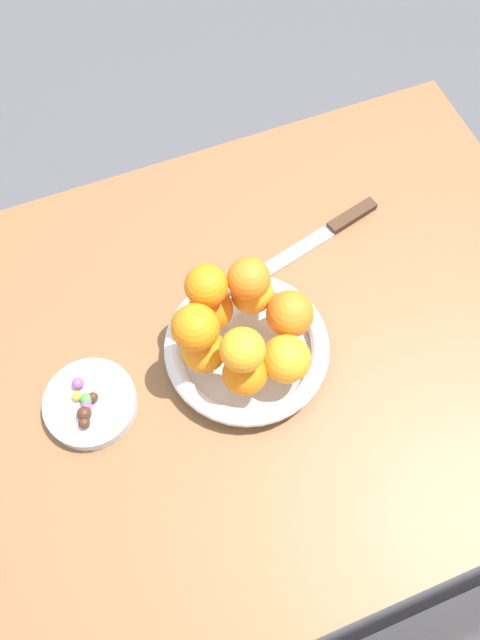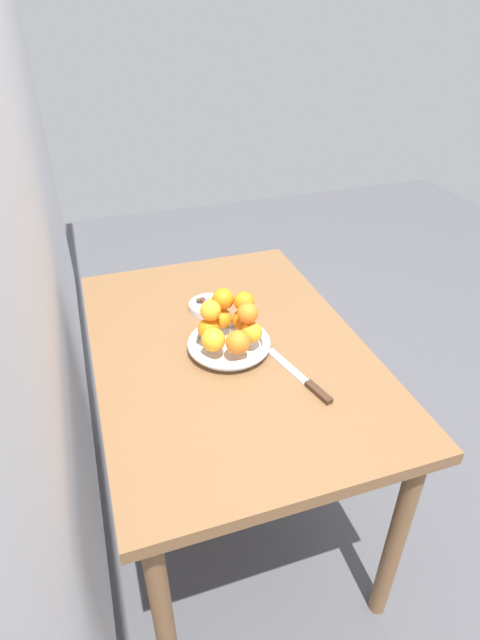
{
  "view_description": "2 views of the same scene",
  "coord_description": "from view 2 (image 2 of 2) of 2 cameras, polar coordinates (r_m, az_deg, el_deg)",
  "views": [
    {
      "loc": [
        0.11,
        0.33,
        1.58
      ],
      "look_at": [
        -0.02,
        -0.01,
        0.83
      ],
      "focal_mm": 35.0,
      "sensor_mm": 36.0,
      "label": 1
    },
    {
      "loc": [
        -1.11,
        0.33,
        1.6
      ],
      "look_at": [
        -0.01,
        -0.03,
        0.83
      ],
      "focal_mm": 28.0,
      "sensor_mm": 36.0,
      "label": 2
    }
  ],
  "objects": [
    {
      "name": "fruit_bowl",
      "position": [
        1.41,
        -1.26,
        -2.79
      ],
      "size": [
        0.24,
        0.24,
        0.04
      ],
      "color": "silver",
      "rests_on": "dining_table"
    },
    {
      "name": "orange_7",
      "position": [
        1.35,
        0.88,
        0.79
      ],
      "size": [
        0.06,
        0.06,
        0.06
      ],
      "primitive_type": "sphere",
      "color": "orange",
      "rests_on": "orange_5"
    },
    {
      "name": "orange_4",
      "position": [
        1.33,
        -0.35,
        -2.57
      ],
      "size": [
        0.07,
        0.07,
        0.07
      ],
      "primitive_type": "sphere",
      "color": "orange",
      "rests_on": "fruit_bowl"
    },
    {
      "name": "candy_ball_2",
      "position": [
        1.59,
        -3.63,
        2.01
      ],
      "size": [
        0.02,
        0.02,
        0.02
      ],
      "primitive_type": "sphere",
      "color": "#472819",
      "rests_on": "candy_dish"
    },
    {
      "name": "dining_table",
      "position": [
        1.5,
        -1.3,
        -5.61
      ],
      "size": [
        1.1,
        0.76,
        0.74
      ],
      "color": "brown",
      "rests_on": "ground_plane"
    },
    {
      "name": "wall_back",
      "position": [
        1.18,
        -25.5,
        13.11
      ],
      "size": [
        4.0,
        0.05,
        2.5
      ],
      "primitive_type": "cube",
      "color": "white",
      "rests_on": "ground_plane"
    },
    {
      "name": "orange_9",
      "position": [
        1.39,
        0.48,
        2.11
      ],
      "size": [
        0.06,
        0.06,
        0.06
      ],
      "primitive_type": "sphere",
      "color": "orange",
      "rests_on": "orange_0"
    },
    {
      "name": "candy_ball_1",
      "position": [
        1.59,
        -3.63,
        2.2
      ],
      "size": [
        0.02,
        0.02,
        0.02
      ],
      "primitive_type": "sphere",
      "color": "#4C9947",
      "rests_on": "candy_dish"
    },
    {
      "name": "candy_dish",
      "position": [
        1.6,
        -3.53,
        1.6
      ],
      "size": [
        0.13,
        0.13,
        0.02
      ],
      "primitive_type": "cylinder",
      "color": "silver",
      "rests_on": "dining_table"
    },
    {
      "name": "candy_ball_5",
      "position": [
        1.61,
        -3.33,
        2.43
      ],
      "size": [
        0.01,
        0.01,
        0.01
      ],
      "primitive_type": "sphere",
      "color": "gold",
      "rests_on": "candy_dish"
    },
    {
      "name": "orange_2",
      "position": [
        1.39,
        -3.68,
        -0.95
      ],
      "size": [
        0.06,
        0.06,
        0.06
      ],
      "primitive_type": "sphere",
      "color": "orange",
      "rests_on": "fruit_bowl"
    },
    {
      "name": "candy_ball_0",
      "position": [
        1.6,
        -4.31,
        2.29
      ],
      "size": [
        0.02,
        0.02,
        0.02
      ],
      "primitive_type": "sphere",
      "color": "#472819",
      "rests_on": "candy_dish"
    },
    {
      "name": "orange_8",
      "position": [
        1.36,
        -3.35,
        1.02
      ],
      "size": [
        0.06,
        0.06,
        0.06
      ],
      "primitive_type": "sphere",
      "color": "orange",
      "rests_on": "orange_2"
    },
    {
      "name": "knife",
      "position": [
        1.33,
        7.25,
        -6.74
      ],
      "size": [
        0.26,
        0.08,
        0.01
      ],
      "color": "#3F2819",
      "rests_on": "dining_table"
    },
    {
      "name": "ground_plane",
      "position": [
        1.98,
        -1.04,
        -20.4
      ],
      "size": [
        6.0,
        6.0,
        0.0
      ],
      "primitive_type": "plane",
      "color": "#4C4C51"
    },
    {
      "name": "orange_3",
      "position": [
        1.34,
        -3.07,
        -2.29
      ],
      "size": [
        0.07,
        0.07,
        0.07
      ],
      "primitive_type": "sphere",
      "color": "orange",
      "rests_on": "fruit_bowl"
    },
    {
      "name": "orange_1",
      "position": [
        1.43,
        -2.12,
        0.18
      ],
      "size": [
        0.06,
        0.06,
        0.06
      ],
      "primitive_type": "sphere",
      "color": "orange",
      "rests_on": "fruit_bowl"
    },
    {
      "name": "orange_0",
      "position": [
        1.42,
        0.35,
        -0.03
      ],
      "size": [
        0.06,
        0.06,
        0.06
      ],
      "primitive_type": "sphere",
      "color": "orange",
      "rests_on": "fruit_bowl"
    },
    {
      "name": "candy_ball_6",
      "position": [
        1.6,
        -4.75,
        2.22
      ],
      "size": [
        0.02,
        0.02,
        0.02
      ],
      "primitive_type": "sphere",
      "color": "#472819",
      "rests_on": "candy_dish"
    },
    {
      "name": "orange_6",
      "position": [
        1.41,
        -2.07,
        2.41
      ],
      "size": [
        0.06,
        0.06,
        0.06
      ],
      "primitive_type": "sphere",
      "color": "orange",
      "rests_on": "orange_1"
    },
    {
      "name": "candy_ball_4",
      "position": [
        1.6,
        -2.7,
        2.46
      ],
      "size": [
        0.02,
        0.02,
        0.02
      ],
      "primitive_type": "sphere",
      "color": "#8C4C99",
      "rests_on": "candy_dish"
    },
    {
      "name": "candy_ball_3",
      "position": [
        1.6,
        -3.93,
        2.19
      ],
      "size": [
        0.02,
        0.02,
        0.02
      ],
      "primitive_type": "sphere",
      "color": "#8C4C99",
      "rests_on": "candy_dish"
    },
    {
      "name": "orange_5",
      "position": [
        1.38,
        1.33,
        -1.42
      ],
      "size": [
        0.06,
        0.06,
        0.06
      ],
      "primitive_type": "sphere",
      "color": "orange",
      "rests_on": "fruit_bowl"
    }
  ]
}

